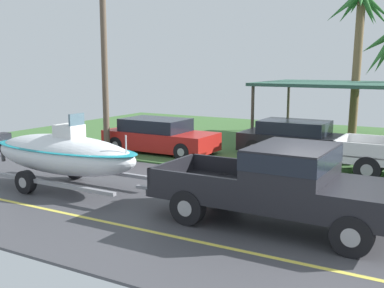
{
  "coord_description": "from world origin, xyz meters",
  "views": [
    {
      "loc": [
        2.37,
        -9.73,
        3.55
      ],
      "look_at": [
        -3.56,
        0.51,
        1.54
      ],
      "focal_mm": 44.33,
      "sensor_mm": 36.0,
      "label": 1
    }
  ],
  "objects": [
    {
      "name": "parked_sedan_far",
      "position": [
        -3.13,
        7.94,
        0.67
      ],
      "size": [
        4.55,
        1.9,
        1.38
      ],
      "color": "black",
      "rests_on": "ground"
    },
    {
      "name": "boat_on_trailer",
      "position": [
        -7.51,
        -0.06,
        1.0
      ],
      "size": [
        6.29,
        2.16,
        2.19
      ],
      "color": "gray",
      "rests_on": "ground"
    },
    {
      "name": "parked_sedan_near",
      "position": [
        -8.18,
        5.84,
        0.67
      ],
      "size": [
        4.54,
        1.95,
        1.38
      ],
      "color": "#B21E19",
      "rests_on": "ground"
    },
    {
      "name": "carport_awning",
      "position": [
        -2.59,
        12.2,
        2.59
      ],
      "size": [
        6.97,
        5.35,
        2.71
      ],
      "color": "#4C4238",
      "rests_on": "ground"
    },
    {
      "name": "pickup_truck_towing",
      "position": [
        -0.78,
        -0.06,
        1.02
      ],
      "size": [
        5.63,
        2.16,
        1.82
      ],
      "color": "black",
      "rests_on": "ground"
    },
    {
      "name": "utility_pole",
      "position": [
        -9.87,
        4.63,
        4.16
      ],
      "size": [
        0.24,
        1.8,
        8.01
      ],
      "color": "brown",
      "rests_on": "ground"
    },
    {
      "name": "palm_tree_far_left",
      "position": [
        -2.38,
        14.48,
        5.47
      ],
      "size": [
        3.21,
        3.61,
        7.19
      ],
      "color": "brown",
      "rests_on": "ground"
    }
  ]
}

